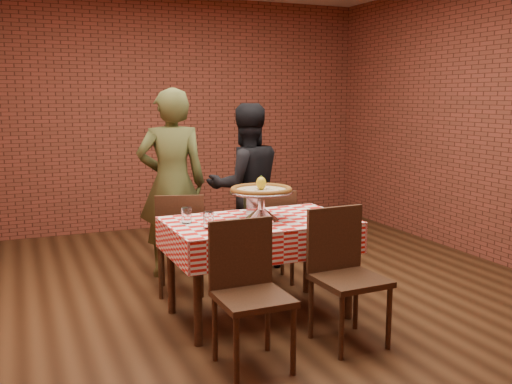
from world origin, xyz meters
TOP-DOWN VIEW (x-y plane):
  - ground at (0.00, 0.00)m, footprint 6.00×6.00m
  - back_wall at (0.00, 3.00)m, footprint 5.50×0.00m
  - table at (-0.02, -0.31)m, footprint 1.38×0.84m
  - tablecloth at (-0.02, -0.31)m, footprint 1.41×0.88m
  - pizza_stand at (-0.01, -0.31)m, footprint 0.49×0.49m
  - pizza at (-0.01, -0.31)m, footprint 0.47×0.47m
  - lemon at (-0.01, -0.31)m, footprint 0.08×0.08m
  - water_glass_left at (-0.46, -0.43)m, footprint 0.08×0.08m
  - water_glass_right at (-0.56, -0.22)m, footprint 0.08×0.08m
  - side_plate at (0.47, -0.35)m, footprint 0.15×0.15m
  - sweetener_packet_a at (0.58, -0.44)m, footprint 0.06×0.05m
  - sweetener_packet_b at (0.56, -0.41)m, footprint 0.05×0.04m
  - condiment_caddy at (0.05, 0.01)m, footprint 0.12×0.10m
  - chair_near_left at (-0.40, -1.09)m, footprint 0.44×0.44m
  - chair_near_right at (0.34, -1.01)m, footprint 0.46×0.46m
  - chair_far_left at (-0.42, 0.47)m, footprint 0.49×0.49m
  - chair_far_right at (0.40, 0.42)m, footprint 0.45×0.45m
  - diner_olive at (-0.36, 0.97)m, footprint 0.70×0.52m
  - diner_black at (0.38, 0.95)m, footprint 0.81×0.64m

SIDE VIEW (x-z plane):
  - ground at x=0.00m, z-range 0.00..0.00m
  - table at x=-0.02m, z-range 0.00..0.75m
  - chair_far_right at x=0.40m, z-range 0.00..0.86m
  - chair_far_left at x=-0.42m, z-range 0.00..0.88m
  - chair_near_left at x=-0.40m, z-range 0.00..0.91m
  - chair_near_right at x=0.34m, z-range 0.00..0.92m
  - tablecloth at x=-0.02m, z-range 0.52..0.76m
  - sweetener_packet_a at x=0.58m, z-range 0.76..0.76m
  - sweetener_packet_b at x=0.56m, z-range 0.76..0.76m
  - side_plate at x=0.47m, z-range 0.76..0.77m
  - diner_black at x=0.38m, z-range 0.00..1.61m
  - water_glass_left at x=-0.46m, z-range 0.76..0.87m
  - water_glass_right at x=-0.56m, z-range 0.76..0.87m
  - condiment_caddy at x=0.05m, z-range 0.76..0.91m
  - pizza_stand at x=-0.01m, z-range 0.76..0.97m
  - diner_olive at x=-0.36m, z-range 0.00..1.75m
  - pizza at x=-0.01m, z-range 0.96..1.00m
  - lemon at x=-0.01m, z-range 0.99..1.08m
  - back_wall at x=0.00m, z-range -1.30..4.20m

